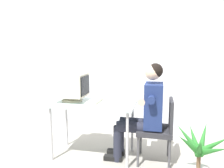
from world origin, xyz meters
TOP-DOWN VIEW (x-y plane):
  - ground_plane at (0.00, 0.00)m, footprint 12.00×12.00m
  - wall_back at (0.30, 1.40)m, footprint 8.00×0.10m
  - desk at (0.00, 0.00)m, footprint 1.12×0.61m
  - crt_monitor at (-0.29, 0.00)m, footprint 0.38×0.37m
  - keyboard at (0.02, 0.03)m, footprint 0.16×0.42m
  - office_chair at (0.88, 0.00)m, footprint 0.43×0.43m
  - person_seated at (0.68, 0.00)m, footprint 0.73×0.58m
  - potted_plant at (1.27, -0.54)m, footprint 0.56×0.58m
  - desk_mug at (0.09, 0.18)m, footprint 0.08×0.09m

SIDE VIEW (x-z plane):
  - ground_plane at x=0.00m, z-range 0.00..0.00m
  - potted_plant at x=1.27m, z-range -0.04..0.67m
  - office_chair at x=0.88m, z-range 0.06..0.89m
  - person_seated at x=0.68m, z-range 0.05..1.32m
  - desk at x=0.00m, z-range 0.31..1.06m
  - keyboard at x=0.02m, z-range 0.75..0.78m
  - desk_mug at x=0.09m, z-range 0.75..0.85m
  - crt_monitor at x=-0.29m, z-range 0.78..1.15m
  - wall_back at x=0.30m, z-range 0.00..3.00m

